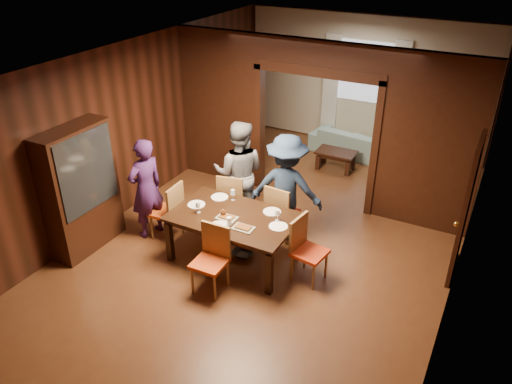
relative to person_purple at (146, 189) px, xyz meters
The scene contains 32 objects.
floor 2.21m from the person_purple, 22.37° to the left, with size 9.00×9.00×0.00m, color #582D18.
ceiling 2.90m from the person_purple, 22.37° to the left, with size 5.50×9.00×0.02m, color silver.
room_walls 3.33m from the person_purple, 54.62° to the left, with size 5.52×9.01×2.90m.
person_purple is the anchor object (origin of this frame).
person_grey 1.53m from the person_purple, 44.22° to the left, with size 0.88×0.68×1.81m, color slate.
person_navy 2.23m from the person_purple, 26.06° to the left, with size 1.15×0.66×1.78m, color #1C2C46.
sofa 5.07m from the person_purple, 66.61° to the left, with size 1.97×0.77×0.57m, color #86B0B0.
serving_bowl 1.67m from the person_purple, ahead, with size 0.33×0.33×0.08m, color black.
dining_table 1.64m from the person_purple, ahead, with size 1.84×1.14×0.76m, color black.
coffee_table 4.23m from the person_purple, 63.45° to the left, with size 0.80×0.50×0.40m, color black.
chair_left 0.47m from the person_purple, 12.84° to the left, with size 0.44×0.44×0.97m, color #E95316, non-canonical shape.
chair_right 2.80m from the person_purple, ahead, with size 0.44×0.44×0.97m, color red, non-canonical shape.
chair_far_l 1.45m from the person_purple, 41.18° to the left, with size 0.44×0.44×0.97m, color #D64614, non-canonical shape.
chair_far_r 2.20m from the person_purple, 25.53° to the left, with size 0.44×0.44×0.97m, color red, non-canonical shape.
chair_near 1.85m from the person_purple, 24.48° to the right, with size 0.44×0.44×0.97m, color #C33D12, non-canonical shape.
hutch 0.98m from the person_purple, 131.50° to the right, with size 0.40×1.20×2.00m, color black.
door_right 4.77m from the person_purple, 15.56° to the left, with size 0.06×0.90×2.10m, color black.
window_far 5.62m from the person_purple, 70.08° to the left, with size 1.20×0.03×1.30m, color silver.
curtain_left 5.32m from the person_purple, 77.57° to the left, with size 0.35×0.06×2.40m, color white.
curtain_right 5.83m from the person_purple, 62.97° to the left, with size 0.35×0.06×2.40m, color white.
plate_left 0.92m from the person_purple, ahead, with size 0.27×0.27×0.01m, color white.
plate_far_l 1.19m from the person_purple, 20.91° to the left, with size 0.27×0.27×0.01m, color white.
plate_far_r 2.07m from the person_purple, 11.32° to the left, with size 0.27×0.27×0.01m, color silver.
plate_right 2.29m from the person_purple, ahead, with size 0.27×0.27×0.01m, color white.
plate_near 1.57m from the person_purple, 10.75° to the right, with size 0.27×0.27×0.01m, color silver.
platter_a 1.53m from the person_purple, ahead, with size 0.30×0.20×0.04m, color gray.
platter_b 1.88m from the person_purple, ahead, with size 0.30×0.20×0.04m, color gray.
wineglass_left 1.07m from the person_purple, ahead, with size 0.08×0.08×0.18m, color white, non-canonical shape.
wineglass_far 1.41m from the person_purple, 18.61° to the left, with size 0.08×0.08×0.18m, color silver, non-canonical shape.
wineglass_right 2.22m from the person_purple, ahead, with size 0.08×0.08×0.18m, color silver, non-canonical shape.
tumbler 1.67m from the person_purple, ahead, with size 0.07×0.07×0.14m, color silver.
condiment_jar 1.45m from the person_purple, ahead, with size 0.08×0.08×0.11m, color #4D2912, non-canonical shape.
Camera 1 is at (2.90, -6.11, 4.59)m, focal length 35.00 mm.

